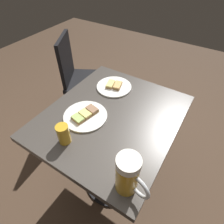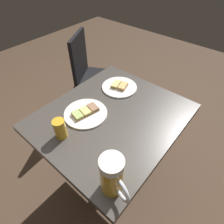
# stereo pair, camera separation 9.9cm
# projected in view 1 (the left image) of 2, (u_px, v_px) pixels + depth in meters

# --- Properties ---
(ground_plane) EXTENTS (6.00, 6.00, 0.00)m
(ground_plane) POSITION_uv_depth(u_px,v_px,m) (112.00, 179.00, 1.54)
(ground_plane) COLOR #4C3828
(cafe_table) EXTENTS (0.68, 0.79, 0.77)m
(cafe_table) POSITION_uv_depth(u_px,v_px,m) (112.00, 134.00, 1.13)
(cafe_table) COLOR black
(cafe_table) RESTS_ON ground_plane
(plate_near) EXTENTS (0.24, 0.24, 0.03)m
(plate_near) POSITION_uv_depth(u_px,v_px,m) (85.00, 115.00, 0.99)
(plate_near) COLOR white
(plate_near) RESTS_ON cafe_table
(plate_far) EXTENTS (0.22, 0.22, 0.03)m
(plate_far) POSITION_uv_depth(u_px,v_px,m) (114.00, 86.00, 1.18)
(plate_far) COLOR white
(plate_far) RESTS_ON cafe_table
(beer_mug) EXTENTS (0.15, 0.09, 0.19)m
(beer_mug) POSITION_uv_depth(u_px,v_px,m) (128.00, 175.00, 0.65)
(beer_mug) COLOR gold
(beer_mug) RESTS_ON cafe_table
(beer_glass_small) EXTENTS (0.06, 0.06, 0.10)m
(beer_glass_small) POSITION_uv_depth(u_px,v_px,m) (64.00, 134.00, 0.84)
(beer_glass_small) COLOR gold
(beer_glass_small) RESTS_ON cafe_table
(cafe_chair) EXTENTS (0.52, 0.52, 0.89)m
(cafe_chair) POSITION_uv_depth(u_px,v_px,m) (80.00, 76.00, 1.74)
(cafe_chair) COLOR black
(cafe_chair) RESTS_ON ground_plane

